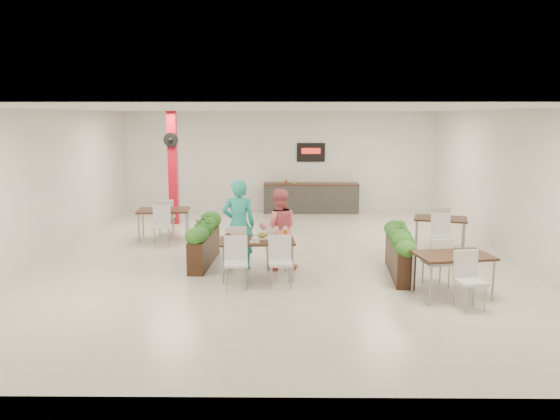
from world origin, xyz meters
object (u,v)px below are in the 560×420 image
at_px(side_table_b, 440,223).
at_px(side_table_c, 453,261).
at_px(service_counter, 311,197).
at_px(diner_woman, 279,229).
at_px(diner_man, 239,225).
at_px(side_table_a, 164,214).
at_px(main_table, 257,246).
at_px(red_column, 173,167).
at_px(planter_right, 400,249).
at_px(planter_left, 204,239).

height_order(side_table_b, side_table_c, same).
bearing_deg(service_counter, diner_woman, -98.33).
height_order(diner_man, side_table_a, diner_man).
relative_size(diner_man, side_table_c, 1.09).
xyz_separation_m(main_table, side_table_a, (-2.50, 3.35, -0.00)).
relative_size(service_counter, side_table_b, 1.79).
relative_size(diner_man, side_table_a, 1.10).
bearing_deg(red_column, side_table_c, -46.62).
bearing_deg(side_table_c, diner_man, 144.96).
height_order(main_table, side_table_b, same).
relative_size(side_table_b, side_table_c, 1.00).
relative_size(red_column, main_table, 1.86).
bearing_deg(side_table_b, red_column, 171.53).
distance_m(planter_right, side_table_c, 1.45).
distance_m(red_column, side_table_a, 2.21).
relative_size(planter_left, side_table_c, 1.21).
distance_m(red_column, diner_woman, 5.62).
relative_size(main_table, planter_left, 0.85).
bearing_deg(diner_man, side_table_b, -165.02).
bearing_deg(red_column, diner_man, -64.27).
distance_m(red_column, service_counter, 4.56).
relative_size(red_column, service_counter, 1.07).
bearing_deg(planter_right, planter_left, 168.57).
distance_m(planter_right, side_table_b, 2.45).
bearing_deg(planter_right, side_table_a, 149.41).
bearing_deg(main_table, planter_right, 5.06).
xyz_separation_m(service_counter, diner_man, (-1.76, -6.52, 0.42)).
relative_size(planter_right, side_table_c, 1.23).
bearing_deg(diner_woman, red_column, -61.76).
xyz_separation_m(diner_man, side_table_a, (-2.11, 2.70, -0.27)).
xyz_separation_m(red_column, diner_man, (2.24, -4.66, -0.73)).
bearing_deg(side_table_b, side_table_a, -173.49).
bearing_deg(side_table_c, side_table_a, 132.54).
bearing_deg(diner_woman, service_counter, -103.26).
bearing_deg(side_table_b, diner_woman, -140.56).
distance_m(diner_man, side_table_b, 4.80).
bearing_deg(main_table, planter_left, 138.01).
distance_m(planter_left, planter_right, 3.99).
xyz_separation_m(service_counter, side_table_c, (2.03, -8.24, 0.14)).
relative_size(main_table, diner_woman, 1.05).
bearing_deg(diner_woman, main_table, 53.09).
xyz_separation_m(red_column, diner_woman, (3.04, -4.66, -0.82)).
xyz_separation_m(diner_woman, side_table_a, (-2.91, 2.70, -0.18)).
relative_size(service_counter, main_table, 1.75).
xyz_separation_m(service_counter, planter_right, (1.40, -6.93, 0.02)).
height_order(diner_woman, planter_right, diner_woman).
distance_m(main_table, side_table_c, 3.55).
bearing_deg(diner_woman, planter_right, 165.14).
distance_m(main_table, planter_right, 2.77).
distance_m(service_counter, planter_right, 7.07).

